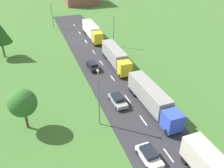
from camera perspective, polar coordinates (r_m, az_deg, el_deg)
The scene contains 11 objects.
road at distance 32.20m, azimuth 13.75°, elevation -16.79°, with size 10.00×140.00×0.06m, color #2B2B30.
truck_second at distance 38.30m, azimuth 9.57°, elevation -3.24°, with size 2.80×13.36×3.63m.
truck_third at distance 51.47m, azimuth 0.86°, elevation 6.67°, with size 2.72×12.54×3.73m.
truck_fourth at distance 67.36m, azimuth -4.75°, elevation 12.54°, with size 2.53×12.56×3.67m.
car_third at distance 30.89m, azimuth 8.83°, elevation -16.48°, with size 2.03×4.08×1.50m.
car_fourth at distance 39.56m, azimuth 1.38°, elevation -3.80°, with size 2.03×4.37×1.49m.
car_fifth at distance 50.58m, azimuth -4.58°, elevation 4.38°, with size 1.95×4.33×1.40m.
lamppost_second at distance 33.06m, azimuth -3.17°, elevation -2.80°, with size 0.36×0.36×9.13m.
lamppost_third at distance 60.91m, azimuth 0.42°, elevation 12.96°, with size 0.36×0.36×8.05m.
lamppost_fourth at distance 77.42m, azimuth -14.12°, elevation 15.95°, with size 0.36×0.36×7.85m.
tree_maple at distance 34.96m, azimuth -20.54°, elevation -4.27°, with size 3.96×3.96×6.37m.
Camera 1 is at (-13.91, 7.34, 23.46)m, focal length 38.38 mm.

